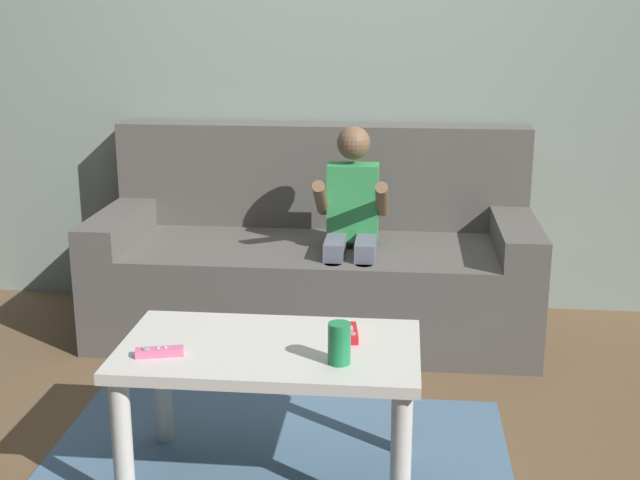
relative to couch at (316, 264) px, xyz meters
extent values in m
plane|color=brown|center=(0.08, -1.12, -0.31)|extent=(9.33, 9.33, 0.00)
cube|color=gray|center=(0.08, 0.39, 0.94)|extent=(4.67, 0.05, 2.50)
cube|color=#56514C|center=(0.00, -0.06, -0.09)|extent=(1.95, 0.80, 0.43)
cube|color=#56514C|center=(0.00, 0.26, 0.36)|extent=(1.95, 0.16, 0.49)
cube|color=#56514C|center=(-0.88, -0.06, 0.18)|extent=(0.18, 0.80, 0.13)
cube|color=#56514C|center=(0.88, -0.06, 0.18)|extent=(0.18, 0.80, 0.13)
cylinder|color=slate|center=(0.11, -0.37, -0.09)|extent=(0.07, 0.07, 0.43)
cylinder|color=slate|center=(0.24, -0.37, -0.09)|extent=(0.07, 0.07, 0.43)
cube|color=slate|center=(0.11, -0.23, 0.15)|extent=(0.08, 0.27, 0.08)
cube|color=slate|center=(0.24, -0.23, 0.15)|extent=(0.08, 0.27, 0.08)
cube|color=#33934C|center=(0.17, -0.10, 0.32)|extent=(0.22, 0.13, 0.33)
cylinder|color=brown|center=(0.05, -0.22, 0.36)|extent=(0.05, 0.24, 0.19)
cylinder|color=brown|center=(0.30, -0.22, 0.36)|extent=(0.05, 0.24, 0.19)
sphere|color=brown|center=(0.17, -0.10, 0.58)|extent=(0.14, 0.14, 0.14)
cube|color=beige|center=(0.00, -1.32, 0.13)|extent=(0.91, 0.52, 0.04)
cylinder|color=beige|center=(-0.41, -1.53, -0.10)|extent=(0.06, 0.06, 0.42)
cylinder|color=beige|center=(0.40, -1.53, -0.10)|extent=(0.06, 0.06, 0.42)
cylinder|color=beige|center=(-0.41, -1.11, -0.10)|extent=(0.06, 0.06, 0.42)
cylinder|color=beige|center=(0.40, -1.11, -0.10)|extent=(0.06, 0.06, 0.42)
cube|color=slate|center=(0.00, -1.32, -0.30)|extent=(1.53, 1.20, 0.01)
cube|color=pink|center=(-0.31, -1.43, 0.16)|extent=(0.14, 0.07, 0.02)
cylinder|color=#99999E|center=(-0.35, -1.44, 0.17)|extent=(0.02, 0.02, 0.00)
cylinder|color=silver|center=(-0.31, -1.43, 0.17)|extent=(0.01, 0.01, 0.00)
cylinder|color=silver|center=(-0.29, -1.43, 0.17)|extent=(0.01, 0.01, 0.00)
cube|color=red|center=(0.24, -1.23, 0.16)|extent=(0.05, 0.14, 0.02)
cylinder|color=#99999E|center=(0.25, -1.26, 0.17)|extent=(0.02, 0.02, 0.00)
cylinder|color=silver|center=(0.24, -1.23, 0.17)|extent=(0.01, 0.01, 0.00)
cylinder|color=silver|center=(0.24, -1.21, 0.17)|extent=(0.01, 0.01, 0.00)
cylinder|color=#1E7F47|center=(0.22, -1.43, 0.21)|extent=(0.07, 0.07, 0.12)
camera|label=1|loc=(0.39, -3.66, 1.14)|focal=47.14mm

